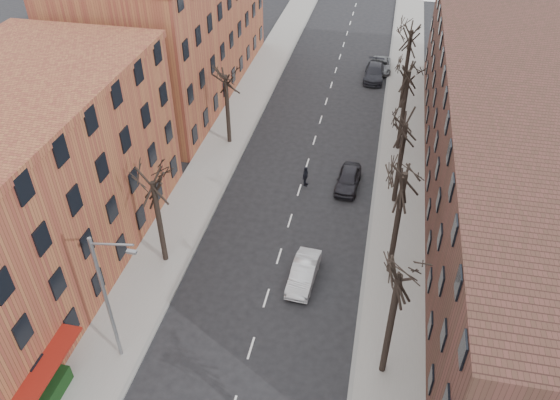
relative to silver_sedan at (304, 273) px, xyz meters
The scene contains 18 objects.
sidewalk_left 19.76m from the silver_sedan, 120.67° to the left, with size 4.00×90.00×0.15m, color gray.
sidewalk_right 18.00m from the silver_sedan, 70.77° to the left, with size 4.00×90.00×0.15m, color gray.
building_left_near 19.07m from the silver_sedan, behind, with size 12.00×26.00×12.00m, color brown.
building_left_far 32.27m from the silver_sedan, 124.82° to the left, with size 12.00×28.00×14.00m, color brown.
building_right 18.87m from the silver_sedan, 40.72° to the left, with size 12.00×50.00×10.00m, color #452620.
tree_right_b 8.20m from the silver_sedan, 47.41° to the right, with size 5.20×5.20×10.80m, color black, non-canonical shape.
tree_right_c 5.92m from the silver_sedan, 19.78° to the left, with size 5.20×5.20×11.60m, color black, non-canonical shape.
tree_right_d 11.44m from the silver_sedan, 61.04° to the left, with size 5.20×5.20×10.00m, color black, non-canonical shape.
tree_right_e 18.83m from the silver_sedan, 72.92° to the left, with size 5.20×5.20×10.80m, color black, non-canonical shape.
tree_right_f 26.58m from the silver_sedan, 77.99° to the left, with size 5.20×5.20×11.60m, color black, non-canonical shape.
tree_left_a 9.70m from the silver_sedan, behind, with size 5.20×5.20×9.50m, color black, non-canonical shape.
tree_left_b 18.70m from the silver_sedan, 121.17° to the left, with size 5.20×5.20×9.50m, color black, non-canonical shape.
streetlight 12.86m from the silver_sedan, 138.64° to the right, with size 2.45×0.22×9.03m.
silver_sedan is the anchor object (origin of this frame).
parked_car_near 11.39m from the silver_sedan, 81.28° to the left, with size 1.78×4.42×1.51m, color black.
parked_car_mid 32.62m from the silver_sedan, 85.83° to the left, with size 2.14×5.28×1.53m, color #212229.
parked_car_far 35.07m from the silver_sedan, 85.05° to the left, with size 2.09×4.54×1.26m, color slate.
pedestrian_crossing 10.92m from the silver_sedan, 99.07° to the left, with size 1.03×0.43×1.76m, color black.
Camera 1 is at (5.78, -7.37, 26.27)m, focal length 35.00 mm.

